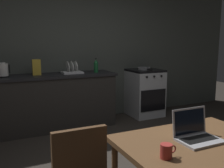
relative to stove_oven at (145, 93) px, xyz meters
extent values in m
cube|color=#464A45|center=(-0.94, 0.35, 0.92)|extent=(6.40, 0.10, 2.76)
cube|color=#282623|center=(-1.83, 0.00, -0.02)|extent=(2.10, 0.60, 0.87)
cube|color=black|center=(-1.83, 0.00, 0.44)|extent=(2.16, 0.64, 0.04)
cube|color=#B7BABF|center=(0.00, 0.00, -0.02)|extent=(0.60, 0.60, 0.87)
cube|color=black|center=(0.00, 0.00, 0.44)|extent=(0.60, 0.60, 0.04)
cube|color=black|center=(0.00, -0.30, -0.09)|extent=(0.54, 0.01, 0.40)
cylinder|color=black|center=(-0.16, -0.31, 0.36)|extent=(0.04, 0.02, 0.04)
cylinder|color=black|center=(0.00, -0.31, 0.36)|extent=(0.04, 0.02, 0.04)
cylinder|color=black|center=(0.16, -0.31, 0.36)|extent=(0.04, 0.02, 0.04)
cube|color=brown|center=(-1.34, -2.85, 0.24)|extent=(1.15, 0.89, 0.04)
cylinder|color=brown|center=(-0.82, -2.46, -0.12)|extent=(0.05, 0.05, 0.68)
cube|color=#4C331E|center=(-2.19, -2.62, 0.22)|extent=(0.38, 0.04, 0.42)
cube|color=#99999E|center=(-1.32, -2.83, 0.27)|extent=(0.32, 0.22, 0.02)
cube|color=black|center=(-1.32, -2.81, 0.28)|extent=(0.28, 0.12, 0.00)
cube|color=#99999E|center=(-1.32, -2.70, 0.38)|extent=(0.32, 0.03, 0.21)
cube|color=black|center=(-1.32, -2.71, 0.38)|extent=(0.29, 0.02, 0.18)
cylinder|color=black|center=(-2.54, 0.00, 0.47)|extent=(0.17, 0.17, 0.02)
cylinder|color=silver|center=(-2.54, 0.00, 0.57)|extent=(0.17, 0.17, 0.19)
cylinder|color=silver|center=(-2.54, 0.00, 0.67)|extent=(0.10, 0.10, 0.02)
cube|color=black|center=(-2.45, 0.00, 0.58)|extent=(0.02, 0.02, 0.13)
cylinder|color=#19592D|center=(-1.04, -0.05, 0.54)|extent=(0.08, 0.08, 0.17)
cone|color=#19592D|center=(-1.04, -0.05, 0.66)|extent=(0.08, 0.08, 0.06)
cylinder|color=black|center=(-1.04, -0.05, 0.70)|extent=(0.03, 0.03, 0.02)
cylinder|color=gray|center=(-0.04, -0.02, 0.46)|extent=(0.22, 0.22, 0.01)
torus|color=gray|center=(-0.04, -0.02, 0.50)|extent=(0.24, 0.24, 0.02)
cylinder|color=black|center=(-0.04, -0.22, 0.48)|extent=(0.02, 0.18, 0.02)
cylinder|color=#9E2D28|center=(-1.72, -2.94, 0.31)|extent=(0.08, 0.08, 0.09)
torus|color=#9E2D28|center=(-1.67, -2.94, 0.31)|extent=(0.05, 0.01, 0.05)
cube|color=gold|center=(-2.04, 0.02, 0.58)|extent=(0.13, 0.05, 0.25)
cube|color=silver|center=(-1.46, 0.00, 0.47)|extent=(0.34, 0.26, 0.03)
cylinder|color=white|center=(-1.53, 0.00, 0.58)|extent=(0.04, 0.18, 0.18)
cylinder|color=white|center=(-1.46, 0.00, 0.58)|extent=(0.04, 0.18, 0.18)
cylinder|color=white|center=(-1.39, 0.00, 0.58)|extent=(0.04, 0.18, 0.18)
camera|label=1|loc=(-2.68, -4.17, 1.00)|focal=40.88mm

